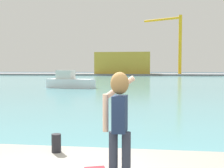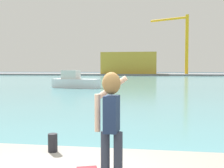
% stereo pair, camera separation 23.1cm
% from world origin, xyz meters
% --- Properties ---
extents(ground_plane, '(220.00, 220.00, 0.00)m').
position_xyz_m(ground_plane, '(0.00, 50.00, 0.00)').
color(ground_plane, '#334751').
extents(harbor_water, '(140.00, 100.00, 0.02)m').
position_xyz_m(harbor_water, '(0.00, 52.00, 0.01)').
color(harbor_water, '#599EA8').
rests_on(harbor_water, ground_plane).
extents(far_shore_dock, '(140.00, 20.00, 0.53)m').
position_xyz_m(far_shore_dock, '(0.00, 92.00, 0.27)').
color(far_shore_dock, gray).
rests_on(far_shore_dock, ground_plane).
extents(person_photographer, '(0.53, 0.55, 1.74)m').
position_xyz_m(person_photographer, '(0.73, 0.03, 1.68)').
color(person_photographer, '#2D3342').
rests_on(person_photographer, quay_promenade).
extents(harbor_bollard, '(0.20, 0.20, 0.39)m').
position_xyz_m(harbor_bollard, '(-0.78, 1.52, 0.82)').
color(harbor_bollard, black).
rests_on(harbor_bollard, quay_promenade).
extents(boat_moored, '(5.90, 2.83, 2.11)m').
position_xyz_m(boat_moored, '(-8.26, 29.00, 0.77)').
color(boat_moored, white).
rests_on(boat_moored, harbor_water).
extents(warehouse_left, '(17.23, 9.03, 6.78)m').
position_xyz_m(warehouse_left, '(-7.19, 87.69, 3.92)').
color(warehouse_left, gold).
rests_on(warehouse_left, far_shore_dock).
extents(port_crane, '(11.58, 6.54, 17.93)m').
position_xyz_m(port_crane, '(9.10, 86.11, 11.55)').
color(port_crane, yellow).
rests_on(port_crane, far_shore_dock).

